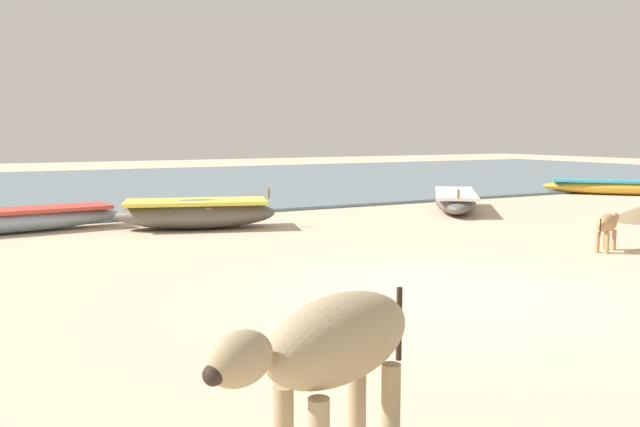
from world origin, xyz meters
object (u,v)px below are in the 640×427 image
at_px(fishing_boat_1, 455,200).
at_px(fishing_boat_0, 626,187).
at_px(fishing_boat_2, 196,213).
at_px(calf_near_tan, 607,224).
at_px(cow_adult_dun, 333,348).

bearing_deg(fishing_boat_1, fishing_boat_0, 134.32).
xyz_separation_m(fishing_boat_2, calf_near_tan, (4.95, -5.72, 0.12)).
distance_m(cow_adult_dun, calf_near_tan, 8.52).
xyz_separation_m(fishing_boat_0, fishing_boat_1, (-7.42, -0.77, 0.01)).
xyz_separation_m(fishing_boat_1, cow_adult_dun, (-9.07, -9.65, 0.48)).
bearing_deg(calf_near_tan, fishing_boat_0, 12.25).
height_order(fishing_boat_0, calf_near_tan, fishing_boat_0).
relative_size(fishing_boat_2, cow_adult_dun, 2.19).
xyz_separation_m(fishing_boat_0, fishing_boat_2, (-13.97, -0.64, 0.07)).
bearing_deg(calf_near_tan, fishing_boat_2, 107.98).
relative_size(cow_adult_dun, calf_near_tan, 1.69).
relative_size(fishing_boat_2, calf_near_tan, 3.70).
xyz_separation_m(fishing_boat_1, calf_near_tan, (-1.59, -5.58, 0.18)).
relative_size(fishing_boat_1, cow_adult_dun, 2.31).
relative_size(fishing_boat_1, fishing_boat_2, 1.05).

